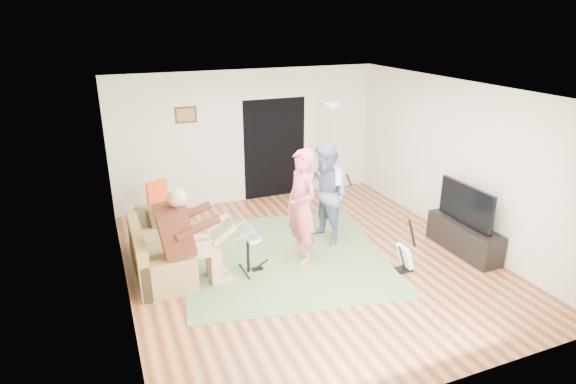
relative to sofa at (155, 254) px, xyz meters
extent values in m
plane|color=brown|center=(2.28, -0.70, -0.26)|extent=(6.00, 6.00, 0.00)
plane|color=white|center=(2.28, -0.70, 2.44)|extent=(6.00, 6.00, 0.00)
plane|color=brown|center=(-0.46, -0.50, 1.29)|extent=(0.00, 2.05, 2.05)
plane|color=black|center=(2.83, 2.29, 0.79)|extent=(2.10, 0.00, 2.10)
cube|color=#3F2314|center=(1.03, 2.29, 1.64)|extent=(0.42, 0.03, 0.32)
cube|color=#517547|center=(1.98, -0.37, -0.25)|extent=(3.69, 3.74, 0.02)
cube|color=#9B814D|center=(0.08, 0.00, -0.07)|extent=(0.77, 1.54, 0.38)
cube|color=#9B814D|center=(-0.24, 0.00, 0.13)|extent=(0.14, 1.90, 0.77)
cube|color=#9B814D|center=(0.08, 0.86, 0.02)|extent=(0.77, 0.18, 0.54)
cube|color=#9B814D|center=(0.08, -0.86, 0.02)|extent=(0.77, 0.18, 0.54)
cube|color=#5A2919|center=(0.23, -0.65, 0.64)|extent=(0.42, 0.54, 0.69)
sphere|color=tan|center=(0.31, -0.65, 1.10)|extent=(0.27, 0.27, 0.27)
cylinder|color=black|center=(1.28, -0.65, 0.08)|extent=(0.04, 0.04, 0.62)
cube|color=white|center=(1.28, -0.65, 0.38)|extent=(0.12, 0.62, 0.04)
imported|color=#D35C6C|center=(2.19, -0.59, 0.66)|extent=(0.51, 0.71, 1.83)
imported|color=slate|center=(2.83, -0.14, 0.61)|extent=(0.83, 0.97, 1.73)
cube|color=black|center=(3.51, -1.50, -0.24)|extent=(0.23, 0.19, 0.03)
cube|color=white|center=(3.51, -1.50, -0.02)|extent=(0.18, 0.27, 0.36)
cylinder|color=black|center=(3.60, -1.50, 0.35)|extent=(0.19, 0.04, 0.47)
cylinder|color=black|center=(3.73, 1.46, -0.24)|extent=(0.37, 0.37, 0.03)
cylinder|color=tan|center=(3.73, 1.46, 0.75)|extent=(0.05, 0.05, 1.96)
cone|color=white|center=(3.73, 1.46, 1.75)|extent=(0.33, 0.33, 0.13)
cube|color=tan|center=(0.34, 1.22, 0.18)|extent=(0.52, 0.52, 0.04)
cube|color=#FE561A|center=(0.34, 1.40, 0.49)|extent=(0.39, 0.21, 0.40)
cube|color=black|center=(4.78, -1.33, -0.01)|extent=(0.40, 1.40, 0.50)
cube|color=black|center=(4.73, -1.33, 0.59)|extent=(0.06, 1.15, 0.64)
camera|label=1|loc=(-0.60, -6.85, 3.44)|focal=30.00mm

